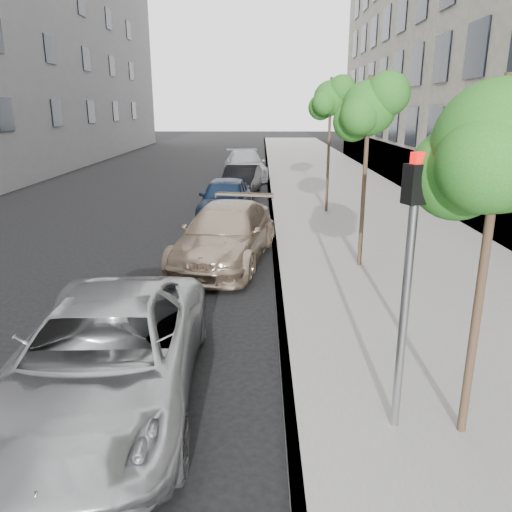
{
  "coord_description": "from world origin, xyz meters",
  "views": [
    {
      "loc": [
        0.8,
        -3.63,
        3.84
      ],
      "look_at": [
        0.72,
        4.17,
        1.5
      ],
      "focal_mm": 35.0,
      "sensor_mm": 36.0,
      "label": 1
    }
  ],
  "objects_px": {
    "suv": "(226,234)",
    "sedan_black": "(241,180)",
    "tree_near": "(503,146)",
    "sedan_blue": "(225,198)",
    "sedan_rear": "(245,165)",
    "tree_mid": "(370,108)",
    "minivan": "(106,356)",
    "signal_pole": "(409,265)",
    "tree_far": "(332,99)"
  },
  "relations": [
    {
      "from": "suv",
      "to": "sedan_black",
      "type": "distance_m",
      "value": 10.1
    },
    {
      "from": "tree_near",
      "to": "sedan_blue",
      "type": "xyz_separation_m",
      "value": [
        -3.7,
        12.41,
        -2.74
      ]
    },
    {
      "from": "sedan_black",
      "to": "sedan_rear",
      "type": "relative_size",
      "value": 0.77
    },
    {
      "from": "tree_mid",
      "to": "sedan_blue",
      "type": "bearing_deg",
      "value": 122.06
    },
    {
      "from": "minivan",
      "to": "sedan_black",
      "type": "height_order",
      "value": "minivan"
    },
    {
      "from": "sedan_blue",
      "to": "sedan_black",
      "type": "relative_size",
      "value": 1.05
    },
    {
      "from": "tree_near",
      "to": "signal_pole",
      "type": "bearing_deg",
      "value": 172.77
    },
    {
      "from": "tree_far",
      "to": "sedan_rear",
      "type": "bearing_deg",
      "value": 109.25
    },
    {
      "from": "signal_pole",
      "to": "sedan_blue",
      "type": "height_order",
      "value": "signal_pole"
    },
    {
      "from": "signal_pole",
      "to": "sedan_black",
      "type": "bearing_deg",
      "value": 75.3
    },
    {
      "from": "signal_pole",
      "to": "suv",
      "type": "relative_size",
      "value": 0.65
    },
    {
      "from": "sedan_blue",
      "to": "sedan_rear",
      "type": "relative_size",
      "value": 0.81
    },
    {
      "from": "suv",
      "to": "sedan_blue",
      "type": "xyz_separation_m",
      "value": [
        -0.38,
        5.23,
        -0.0
      ]
    },
    {
      "from": "tree_mid",
      "to": "tree_far",
      "type": "relative_size",
      "value": 0.94
    },
    {
      "from": "tree_far",
      "to": "sedan_black",
      "type": "relative_size",
      "value": 1.18
    },
    {
      "from": "tree_near",
      "to": "sedan_rear",
      "type": "bearing_deg",
      "value": 98.4
    },
    {
      "from": "tree_far",
      "to": "sedan_rear",
      "type": "height_order",
      "value": "tree_far"
    },
    {
      "from": "tree_mid",
      "to": "sedan_rear",
      "type": "relative_size",
      "value": 0.85
    },
    {
      "from": "suv",
      "to": "tree_far",
      "type": "bearing_deg",
      "value": 70.11
    },
    {
      "from": "tree_far",
      "to": "minivan",
      "type": "relative_size",
      "value": 0.93
    },
    {
      "from": "tree_near",
      "to": "sedan_blue",
      "type": "bearing_deg",
      "value": 106.61
    },
    {
      "from": "tree_far",
      "to": "minivan",
      "type": "xyz_separation_m",
      "value": [
        -4.46,
        -12.28,
        -3.4
      ]
    },
    {
      "from": "tree_far",
      "to": "suv",
      "type": "height_order",
      "value": "tree_far"
    },
    {
      "from": "tree_far",
      "to": "sedan_black",
      "type": "distance_m",
      "value": 6.43
    },
    {
      "from": "sedan_rear",
      "to": "signal_pole",
      "type": "bearing_deg",
      "value": -89.82
    },
    {
      "from": "tree_mid",
      "to": "suv",
      "type": "distance_m",
      "value": 4.59
    },
    {
      "from": "suv",
      "to": "signal_pole",
      "type": "bearing_deg",
      "value": -60.47
    },
    {
      "from": "sedan_black",
      "to": "sedan_rear",
      "type": "bearing_deg",
      "value": 97.0
    },
    {
      "from": "signal_pole",
      "to": "sedan_black",
      "type": "height_order",
      "value": "signal_pole"
    },
    {
      "from": "tree_mid",
      "to": "minivan",
      "type": "bearing_deg",
      "value": -127.64
    },
    {
      "from": "tree_far",
      "to": "sedan_black",
      "type": "xyz_separation_m",
      "value": [
        -3.33,
        4.29,
        -3.45
      ]
    },
    {
      "from": "signal_pole",
      "to": "sedan_rear",
      "type": "height_order",
      "value": "signal_pole"
    },
    {
      "from": "sedan_black",
      "to": "signal_pole",
      "type": "bearing_deg",
      "value": -74.64
    },
    {
      "from": "suv",
      "to": "tree_mid",
      "type": "bearing_deg",
      "value": -1.75
    },
    {
      "from": "signal_pole",
      "to": "minivan",
      "type": "xyz_separation_m",
      "value": [
        -3.66,
        0.62,
        -1.46
      ]
    },
    {
      "from": "signal_pole",
      "to": "sedan_black",
      "type": "distance_m",
      "value": 17.44
    },
    {
      "from": "minivan",
      "to": "tree_far",
      "type": "bearing_deg",
      "value": 67.21
    },
    {
      "from": "tree_far",
      "to": "sedan_blue",
      "type": "relative_size",
      "value": 1.12
    },
    {
      "from": "tree_far",
      "to": "signal_pole",
      "type": "bearing_deg",
      "value": -93.54
    },
    {
      "from": "tree_near",
      "to": "minivan",
      "type": "distance_m",
      "value": 5.29
    },
    {
      "from": "tree_far",
      "to": "signal_pole",
      "type": "height_order",
      "value": "tree_far"
    },
    {
      "from": "tree_mid",
      "to": "tree_far",
      "type": "distance_m",
      "value": 6.51
    },
    {
      "from": "suv",
      "to": "sedan_rear",
      "type": "relative_size",
      "value": 0.95
    },
    {
      "from": "tree_mid",
      "to": "suv",
      "type": "bearing_deg",
      "value": 168.35
    },
    {
      "from": "tree_far",
      "to": "minivan",
      "type": "bearing_deg",
      "value": -109.95
    },
    {
      "from": "sedan_black",
      "to": "sedan_rear",
      "type": "height_order",
      "value": "sedan_rear"
    },
    {
      "from": "sedan_rear",
      "to": "tree_mid",
      "type": "bearing_deg",
      "value": -84.53
    },
    {
      "from": "tree_near",
      "to": "sedan_black",
      "type": "distance_m",
      "value": 17.83
    },
    {
      "from": "minivan",
      "to": "sedan_blue",
      "type": "distance_m",
      "value": 11.72
    },
    {
      "from": "suv",
      "to": "sedan_black",
      "type": "xyz_separation_m",
      "value": [
        0.0,
        10.1,
        -0.06
      ]
    }
  ]
}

